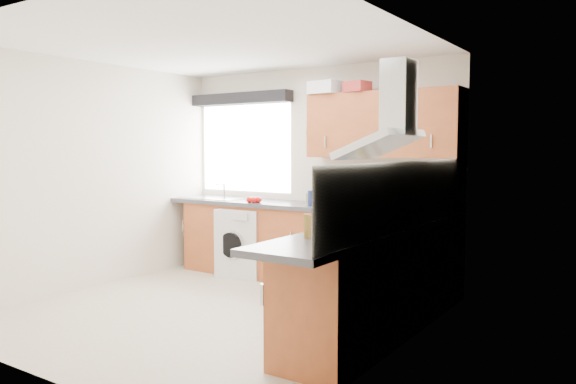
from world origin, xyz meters
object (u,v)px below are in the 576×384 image
Objects in this scene: oven at (376,283)px; upper_cabinets at (383,125)px; extractor_hood at (389,121)px; washing_machine at (245,242)px.

upper_cabinets is (-0.55, 1.32, 1.38)m from oven.
extractor_hood is 2.93m from washing_machine.
extractor_hood is at bearing -63.87° from upper_cabinets.
extractor_hood is 0.95× the size of washing_machine.
washing_machine is (-2.35, 1.10, -1.36)m from extractor_hood.
upper_cabinets reaches higher than oven.
upper_cabinets is 2.07× the size of washing_machine.
oven is 1.09× the size of extractor_hood.
oven is at bearing -36.95° from washing_machine.
extractor_hood is (0.10, -0.00, 1.34)m from oven.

